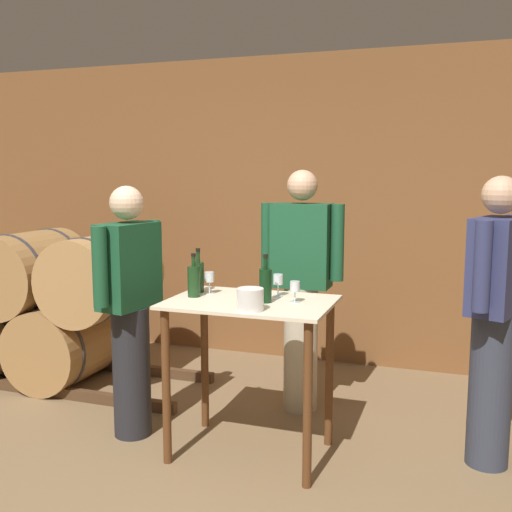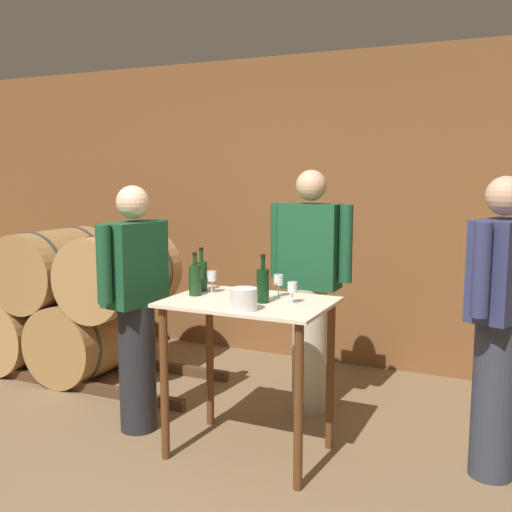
% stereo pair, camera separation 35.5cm
% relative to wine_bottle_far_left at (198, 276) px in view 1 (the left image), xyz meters
% --- Properties ---
extents(ground_plane, '(14.00, 14.00, 0.00)m').
position_rel_wine_bottle_far_left_xyz_m(ground_plane, '(0.26, -0.77, -1.05)').
color(ground_plane, brown).
extents(back_wall, '(8.40, 0.05, 2.70)m').
position_rel_wine_bottle_far_left_xyz_m(back_wall, '(0.26, 1.80, 0.30)').
color(back_wall, brown).
rests_on(back_wall, ground_plane).
extents(barrel_rack, '(2.94, 0.83, 1.23)m').
position_rel_wine_bottle_far_left_xyz_m(barrel_rack, '(-1.61, 0.58, -0.46)').
color(barrel_rack, '#4C331E').
rests_on(barrel_rack, ground_plane).
extents(tasting_table, '(0.96, 0.66, 0.95)m').
position_rel_wine_bottle_far_left_xyz_m(tasting_table, '(0.39, -0.13, -0.31)').
color(tasting_table, beige).
rests_on(tasting_table, ground_plane).
extents(wine_bottle_far_left, '(0.07, 0.07, 0.28)m').
position_rel_wine_bottle_far_left_xyz_m(wine_bottle_far_left, '(0.00, 0.00, 0.00)').
color(wine_bottle_far_left, '#193819').
rests_on(wine_bottle_far_left, tasting_table).
extents(wine_bottle_left, '(0.07, 0.07, 0.26)m').
position_rel_wine_bottle_far_left_xyz_m(wine_bottle_left, '(0.03, -0.14, -0.00)').
color(wine_bottle_left, '#193819').
rests_on(wine_bottle_left, tasting_table).
extents(wine_bottle_center, '(0.07, 0.07, 0.28)m').
position_rel_wine_bottle_far_left_xyz_m(wine_bottle_center, '(0.49, -0.15, 0.00)').
color(wine_bottle_center, black).
rests_on(wine_bottle_center, tasting_table).
extents(wine_glass_near_left, '(0.06, 0.06, 0.14)m').
position_rel_wine_bottle_far_left_xyz_m(wine_glass_near_left, '(0.09, -0.03, -0.01)').
color(wine_glass_near_left, silver).
rests_on(wine_glass_near_left, tasting_table).
extents(wine_glass_near_center, '(0.06, 0.06, 0.14)m').
position_rel_wine_bottle_far_left_xyz_m(wine_glass_near_center, '(0.51, 0.04, -0.01)').
color(wine_glass_near_center, silver).
rests_on(wine_glass_near_center, tasting_table).
extents(wine_glass_near_right, '(0.06, 0.06, 0.12)m').
position_rel_wine_bottle_far_left_xyz_m(wine_glass_near_right, '(0.65, -0.09, -0.02)').
color(wine_glass_near_right, silver).
rests_on(wine_glass_near_right, tasting_table).
extents(ice_bucket, '(0.15, 0.15, 0.12)m').
position_rel_wine_bottle_far_left_xyz_m(ice_bucket, '(0.48, -0.37, -0.04)').
color(ice_bucket, white).
rests_on(ice_bucket, tasting_table).
extents(person_host, '(0.59, 0.24, 1.71)m').
position_rel_wine_bottle_far_left_xyz_m(person_host, '(0.50, 0.63, -0.15)').
color(person_host, '#B7AD93').
rests_on(person_host, ground_plane).
extents(person_visitor_with_scarf, '(0.34, 0.56, 1.67)m').
position_rel_wine_bottle_far_left_xyz_m(person_visitor_with_scarf, '(1.74, 0.20, -0.17)').
color(person_visitor_with_scarf, '#333847').
rests_on(person_visitor_with_scarf, ground_plane).
extents(person_visitor_bearded, '(0.29, 0.58, 1.61)m').
position_rel_wine_bottle_far_left_xyz_m(person_visitor_bearded, '(-0.42, -0.13, -0.20)').
color(person_visitor_bearded, '#232328').
rests_on(person_visitor_bearded, ground_plane).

